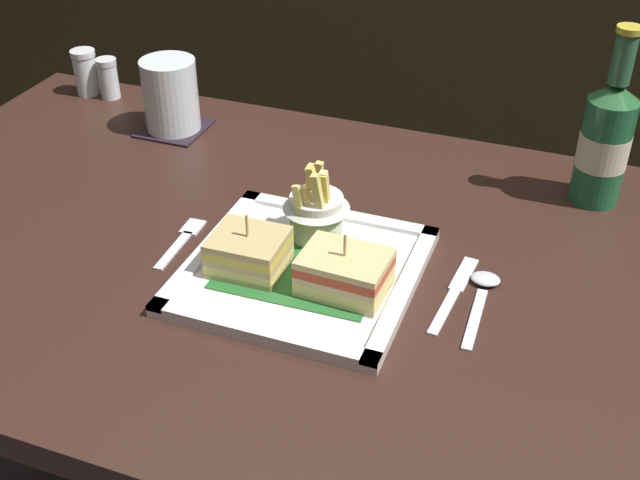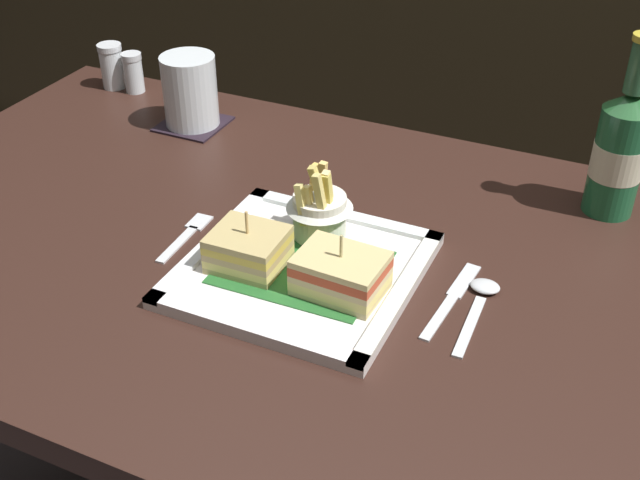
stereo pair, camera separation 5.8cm
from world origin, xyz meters
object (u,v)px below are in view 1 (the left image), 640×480
(square_plate, at_px, (303,271))
(pepper_shaker, at_px, (109,81))
(sandwich_half_left, at_px, (249,252))
(spoon, at_px, (483,290))
(water_glass, at_px, (171,100))
(knife, at_px, (455,291))
(beer_bottle, at_px, (605,140))
(salt_shaker, at_px, (86,75))
(fork, at_px, (183,239))
(dining_table, at_px, (335,340))
(fries_cup, at_px, (316,208))
(sandwich_half_right, at_px, (344,273))

(square_plate, bearing_deg, pepper_shaker, 144.05)
(sandwich_half_left, bearing_deg, spoon, 13.08)
(water_glass, height_order, pepper_shaker, water_glass)
(knife, bearing_deg, spoon, 15.96)
(beer_bottle, relative_size, pepper_shaker, 3.51)
(beer_bottle, height_order, salt_shaker, beer_bottle)
(sandwich_half_left, relative_size, fork, 0.72)
(dining_table, distance_m, beer_bottle, 0.45)
(water_glass, bearing_deg, sandwich_half_left, -48.44)
(knife, height_order, spoon, spoon)
(beer_bottle, distance_m, salt_shaker, 0.86)
(pepper_shaker, bearing_deg, salt_shaker, -180.00)
(water_glass, height_order, fork, water_glass)
(water_glass, distance_m, fork, 0.33)
(sandwich_half_left, xyz_separation_m, pepper_shaker, (-0.44, 0.39, -0.00))
(water_glass, xyz_separation_m, pepper_shaker, (-0.17, 0.07, -0.02))
(beer_bottle, height_order, spoon, beer_bottle)
(square_plate, relative_size, fries_cup, 2.49)
(beer_bottle, bearing_deg, salt_shaker, 176.02)
(spoon, xyz_separation_m, pepper_shaker, (-0.71, 0.32, 0.03))
(dining_table, xyz_separation_m, fries_cup, (-0.04, 0.03, 0.18))
(fries_cup, xyz_separation_m, knife, (0.19, -0.04, -0.05))
(sandwich_half_left, height_order, water_glass, water_glass)
(fries_cup, height_order, knife, fries_cup)
(sandwich_half_left, xyz_separation_m, fork, (-0.11, 0.04, -0.03))
(square_plate, height_order, water_glass, water_glass)
(water_glass, bearing_deg, beer_bottle, 1.16)
(dining_table, bearing_deg, spoon, -1.44)
(sandwich_half_right, bearing_deg, square_plate, 160.08)
(beer_bottle, xyz_separation_m, salt_shaker, (-0.86, 0.06, -0.06))
(dining_table, height_order, sandwich_half_left, sandwich_half_left)
(dining_table, bearing_deg, square_plate, -120.75)
(dining_table, distance_m, water_glass, 0.48)
(sandwich_half_left, bearing_deg, beer_bottle, 41.41)
(sandwich_half_left, xyz_separation_m, beer_bottle, (0.37, 0.33, 0.06))
(salt_shaker, xyz_separation_m, pepper_shaker, (0.04, 0.00, -0.00))
(square_plate, bearing_deg, fork, 174.52)
(square_plate, height_order, spoon, square_plate)
(dining_table, relative_size, fork, 11.31)
(sandwich_half_right, bearing_deg, water_glass, 141.74)
(beer_bottle, bearing_deg, square_plate, -135.52)
(fries_cup, relative_size, knife, 0.69)
(fork, xyz_separation_m, spoon, (0.38, 0.02, 0.00))
(pepper_shaker, bearing_deg, beer_bottle, -4.20)
(sandwich_half_left, relative_size, pepper_shaker, 1.25)
(square_plate, xyz_separation_m, beer_bottle, (0.31, 0.31, 0.08))
(fries_cup, height_order, beer_bottle, beer_bottle)
(dining_table, xyz_separation_m, spoon, (0.18, -0.00, 0.14))
(knife, xyz_separation_m, spoon, (0.03, 0.01, 0.00))
(sandwich_half_right, xyz_separation_m, spoon, (0.15, 0.06, -0.03))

